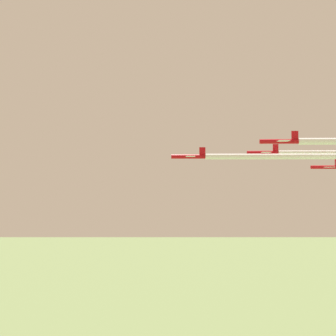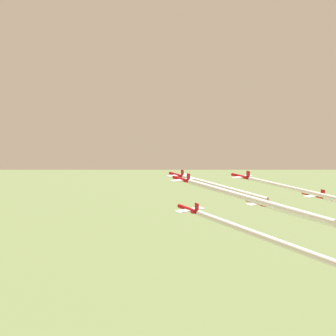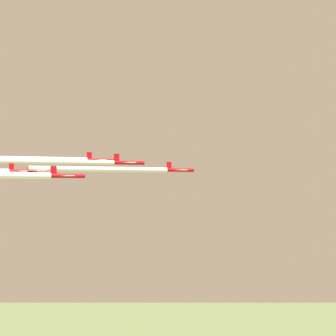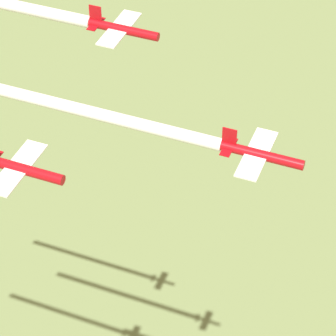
% 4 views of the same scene
% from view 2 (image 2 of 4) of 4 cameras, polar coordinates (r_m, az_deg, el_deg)
% --- Properties ---
extents(jet_0, '(7.82, 7.47, 2.61)m').
position_cam_2_polar(jet_0, '(149.88, 1.12, -0.85)').
color(jet_0, '#B20C14').
extents(jet_1, '(7.82, 7.47, 2.61)m').
position_cam_2_polar(jet_1, '(128.45, 1.75, -1.41)').
color(jet_1, '#B20C14').
extents(jet_2, '(7.82, 7.47, 2.61)m').
position_cam_2_polar(jet_2, '(142.00, 8.94, -1.03)').
color(jet_2, '#B20C14').
extents(jet_3, '(7.82, 7.47, 2.61)m').
position_cam_2_polar(jet_3, '(108.34, 2.61, -5.07)').
color(jet_3, '#B20C14').
extents(jet_4, '(7.82, 7.47, 2.61)m').
position_cam_2_polar(jet_4, '(122.22, 10.90, -4.18)').
color(jet_4, '#B20C14').
extents(jet_5, '(7.82, 7.47, 2.61)m').
position_cam_2_polar(jet_5, '(137.99, 17.40, -3.17)').
color(jet_5, '#B20C14').
extents(smoke_trail_0, '(36.45, 6.63, 1.27)m').
position_cam_2_polar(smoke_trail_0, '(132.71, 6.45, -2.31)').
color(smoke_trail_0, white).
extents(smoke_trail_1, '(46.11, 8.14, 1.35)m').
position_cam_2_polar(smoke_trail_1, '(108.08, 9.91, -3.70)').
color(smoke_trail_1, white).
extents(smoke_trail_2, '(31.98, 5.76, 1.05)m').
position_cam_2_polar(smoke_trail_2, '(128.40, 14.82, -2.40)').
color(smoke_trail_2, white).
extents(smoke_trail_3, '(41.52, 7.39, 1.27)m').
position_cam_2_polar(smoke_trail_3, '(90.45, 11.78, -8.31)').
color(smoke_trail_3, white).
extents(smoke_trail_4, '(37.65, 6.78, 1.24)m').
position_cam_2_polar(smoke_trail_4, '(107.81, 19.27, -6.46)').
color(smoke_trail_4, white).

